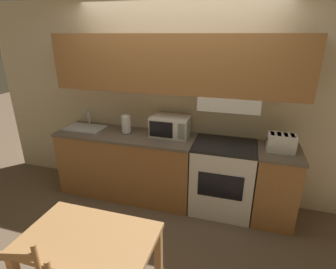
% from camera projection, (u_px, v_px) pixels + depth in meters
% --- Properties ---
extents(ground_plane, '(16.00, 16.00, 0.00)m').
position_uv_depth(ground_plane, '(175.00, 188.00, 3.86)').
color(ground_plane, brown).
extents(wall_back, '(5.45, 0.38, 2.55)m').
position_uv_depth(wall_back, '(176.00, 86.00, 3.25)').
color(wall_back, beige).
rests_on(wall_back, ground_plane).
extents(lower_counter_main, '(1.84, 0.61, 0.90)m').
position_uv_depth(lower_counter_main, '(127.00, 164.00, 3.60)').
color(lower_counter_main, '#A36B38').
rests_on(lower_counter_main, ground_plane).
extents(lower_counter_right_stub, '(0.48, 0.61, 0.90)m').
position_uv_depth(lower_counter_right_stub, '(275.00, 185.00, 3.10)').
color(lower_counter_right_stub, '#A36B38').
rests_on(lower_counter_right_stub, ground_plane).
extents(stove_range, '(0.73, 0.59, 0.90)m').
position_uv_depth(stove_range, '(222.00, 178.00, 3.26)').
color(stove_range, white).
rests_on(stove_range, ground_plane).
extents(microwave, '(0.48, 0.33, 0.26)m').
position_uv_depth(microwave, '(171.00, 126.00, 3.33)').
color(microwave, white).
rests_on(microwave, lower_counter_main).
extents(toaster, '(0.31, 0.19, 0.20)m').
position_uv_depth(toaster, '(281.00, 143.00, 2.89)').
color(toaster, white).
rests_on(toaster, lower_counter_right_stub).
extents(sink_basin, '(0.53, 0.34, 0.26)m').
position_uv_depth(sink_basin, '(85.00, 128.00, 3.60)').
color(sink_basin, '#B7BABF').
rests_on(sink_basin, lower_counter_main).
extents(paper_towel_roll, '(0.14, 0.14, 0.24)m').
position_uv_depth(paper_towel_roll, '(126.00, 124.00, 3.42)').
color(paper_towel_roll, black).
rests_on(paper_towel_roll, lower_counter_main).
extents(dining_table, '(0.96, 0.60, 0.76)m').
position_uv_depth(dining_table, '(90.00, 251.00, 1.93)').
color(dining_table, '#B27F4C').
rests_on(dining_table, ground_plane).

